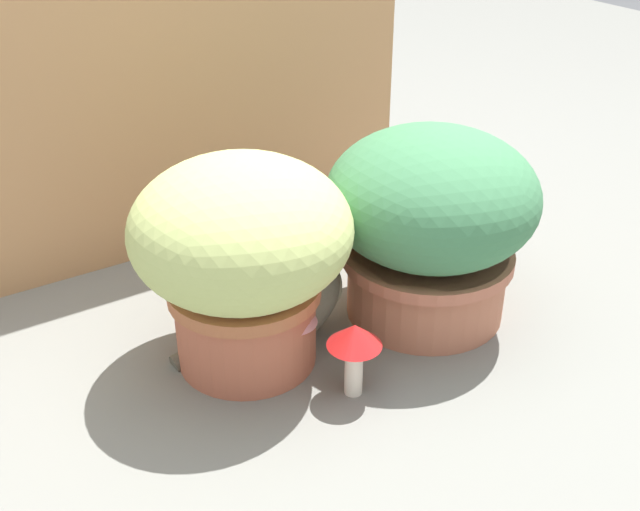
# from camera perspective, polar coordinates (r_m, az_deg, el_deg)

# --- Properties ---
(ground_plane) EXTENTS (6.00, 6.00, 0.00)m
(ground_plane) POSITION_cam_1_polar(r_m,az_deg,el_deg) (1.47, -2.24, -8.35)
(ground_plane) COLOR slate
(cardboard_backdrop) EXTENTS (1.24, 0.03, 0.89)m
(cardboard_backdrop) POSITION_cam_1_polar(r_m,az_deg,el_deg) (1.74, -11.90, 13.60)
(cardboard_backdrop) COLOR tan
(cardboard_backdrop) RESTS_ON ground
(grass_planter) EXTENTS (0.39, 0.39, 0.40)m
(grass_planter) POSITION_cam_1_polar(r_m,az_deg,el_deg) (1.39, -5.60, 0.23)
(grass_planter) COLOR #B55F44
(grass_planter) RESTS_ON ground
(leafy_planter) EXTENTS (0.41, 0.41, 0.39)m
(leafy_planter) POSITION_cam_1_polar(r_m,az_deg,el_deg) (1.54, 7.92, 2.56)
(leafy_planter) COLOR #B56B4E
(leafy_planter) RESTS_ON ground
(cat) EXTENTS (0.38, 0.18, 0.32)m
(cat) POSITION_cam_1_polar(r_m,az_deg,el_deg) (1.49, -2.46, -2.10)
(cat) COLOR #5F5B4B
(cat) RESTS_ON ground
(mushroom_ornament_red) EXTENTS (0.10, 0.10, 0.14)m
(mushroom_ornament_red) POSITION_cam_1_polar(r_m,az_deg,el_deg) (1.36, 2.48, -6.25)
(mushroom_ornament_red) COLOR #EEDFC7
(mushroom_ornament_red) RESTS_ON ground
(mushroom_ornament_pink) EXTENTS (0.09, 0.09, 0.14)m
(mushroom_ornament_pink) POSITION_cam_1_polar(r_m,az_deg,el_deg) (1.42, -2.00, -4.84)
(mushroom_ornament_pink) COLOR silver
(mushroom_ornament_pink) RESTS_ON ground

